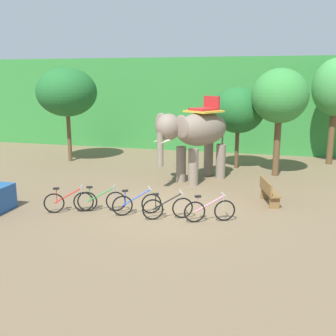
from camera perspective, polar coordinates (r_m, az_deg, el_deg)
ground_plane at (r=14.17m, az=-0.12°, el=-6.06°), size 80.00×80.00×0.00m
foliage_hedge at (r=27.77m, az=7.78°, el=9.27°), size 36.00×6.00×5.80m
tree_far_right at (r=22.61m, az=-14.32°, el=10.48°), size 3.26×3.26×5.13m
tree_right at (r=20.52m, az=10.05°, el=8.18°), size 2.64×2.64×4.16m
tree_center_right at (r=19.24m, az=15.76°, el=9.83°), size 2.59×2.59×5.02m
tree_far_left at (r=22.85m, az=22.92°, el=10.52°), size 2.40×2.40×5.60m
elephant at (r=17.66m, az=4.11°, el=5.06°), size 3.32×4.00×3.78m
bike_red at (r=14.27m, az=-14.06°, el=-4.70°), size 1.58×0.80×0.92m
bike_green at (r=14.15m, az=-9.53°, el=-4.63°), size 1.66×0.64×0.92m
bike_blue at (r=13.66m, az=-4.49°, el=-5.13°), size 1.52×0.88×0.92m
bike_black at (r=13.21m, az=-0.06°, el=-5.73°), size 1.58×0.80×0.92m
bike_pink at (r=13.03m, az=5.99°, el=-6.06°), size 1.59×0.78×0.92m
wooden_bench at (r=15.23m, az=14.22°, el=-3.22°), size 0.81×1.55×0.89m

